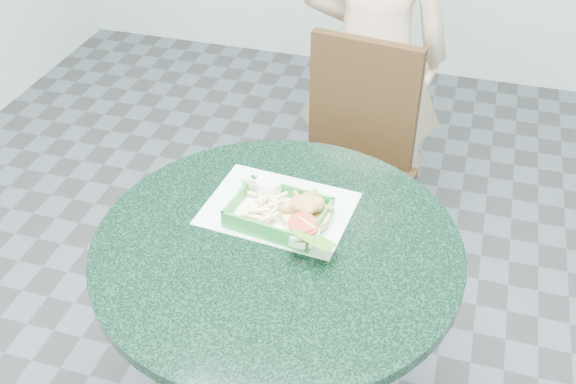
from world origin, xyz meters
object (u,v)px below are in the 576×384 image
(food_basket, at_px, (279,222))
(crab_sandwich, at_px, (306,212))
(cafe_table, at_px, (278,297))
(diner_person, at_px, (373,55))
(dining_chair, at_px, (355,157))
(sauce_ramekin, at_px, (265,192))

(food_basket, bearing_deg, crab_sandwich, 16.19)
(cafe_table, height_order, food_basket, food_basket)
(diner_person, bearing_deg, dining_chair, 84.58)
(diner_person, bearing_deg, cafe_table, 80.09)
(cafe_table, height_order, diner_person, diner_person)
(crab_sandwich, bearing_deg, cafe_table, -115.23)
(cafe_table, relative_size, diner_person, 0.59)
(dining_chair, height_order, diner_person, diner_person)
(diner_person, xyz_separation_m, sauce_ramekin, (-0.11, -0.93, 0.03))
(cafe_table, relative_size, crab_sandwich, 7.39)
(dining_chair, xyz_separation_m, crab_sandwich, (-0.00, -0.65, 0.27))
(cafe_table, height_order, sauce_ramekin, sauce_ramekin)
(dining_chair, distance_m, crab_sandwich, 0.71)
(dining_chair, bearing_deg, crab_sandwich, -82.01)
(crab_sandwich, distance_m, sauce_ramekin, 0.13)
(crab_sandwich, relative_size, sauce_ramekin, 1.86)
(sauce_ramekin, bearing_deg, cafe_table, -61.47)
(crab_sandwich, xyz_separation_m, sauce_ramekin, (-0.12, 0.04, 0.00))
(food_basket, height_order, sauce_ramekin, sauce_ramekin)
(diner_person, bearing_deg, crab_sandwich, 82.62)
(dining_chair, distance_m, sauce_ramekin, 0.68)
(dining_chair, bearing_deg, sauce_ramekin, -93.36)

